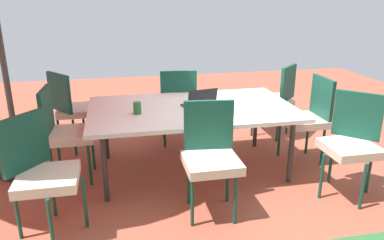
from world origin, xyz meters
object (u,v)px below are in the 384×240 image
(chair_northeast, at_px, (41,170))
(chair_southwest, at_px, (276,97))
(dining_table, at_px, (192,111))
(chair_west, at_px, (308,115))
(cup, at_px, (137,108))
(chair_north, at_px, (211,153))
(chair_northwest, at_px, (352,140))
(chair_south, at_px, (178,102))
(chair_southeast, at_px, (72,106))
(laptop, at_px, (200,103))
(chair_east, at_px, (64,129))

(chair_northeast, relative_size, chair_southwest, 1.00)
(dining_table, relative_size, chair_northeast, 2.18)
(dining_table, bearing_deg, chair_northeast, 31.97)
(chair_west, relative_size, cup, 8.26)
(chair_west, xyz_separation_m, cup, (1.91, 0.09, 0.23))
(chair_west, bearing_deg, chair_north, -58.55)
(chair_northwest, bearing_deg, dining_table, -166.04)
(chair_west, height_order, chair_north, same)
(chair_northwest, distance_m, chair_southwest, 1.59)
(chair_southwest, height_order, chair_south, same)
(chair_southeast, relative_size, chair_south, 1.00)
(chair_southwest, bearing_deg, dining_table, -13.09)
(chair_southeast, relative_size, chair_northeast, 1.00)
(dining_table, height_order, cup, cup)
(chair_northwest, height_order, chair_north, same)
(chair_west, xyz_separation_m, chair_north, (1.34, 0.79, 0.00))
(dining_table, bearing_deg, chair_south, -88.76)
(dining_table, distance_m, chair_south, 0.80)
(chair_northeast, bearing_deg, chair_north, -49.43)
(cup, bearing_deg, chair_southwest, -154.40)
(laptop, distance_m, cup, 0.66)
(dining_table, distance_m, chair_east, 1.32)
(laptop, height_order, cup, laptop)
(chair_north, height_order, chair_southeast, same)
(chair_northwest, xyz_separation_m, chair_southwest, (0.06, -1.59, 0.00))
(chair_southeast, relative_size, chair_east, 1.00)
(chair_northeast, bearing_deg, chair_east, 34.40)
(chair_southeast, bearing_deg, chair_southwest, -128.75)
(chair_north, xyz_separation_m, chair_east, (1.30, -0.87, 0.00))
(chair_northwest, height_order, cup, chair_northwest)
(chair_northwest, distance_m, chair_west, 0.77)
(chair_west, relative_size, chair_north, 1.00)
(chair_southeast, xyz_separation_m, laptop, (-1.38, 0.91, 0.22))
(chair_north, distance_m, chair_east, 1.57)
(chair_northeast, distance_m, chair_southwest, 3.15)
(dining_table, distance_m, chair_southwest, 1.53)
(chair_north, distance_m, chair_northeast, 1.37)
(chair_north, distance_m, chair_south, 1.61)
(cup, bearing_deg, chair_north, 128.83)
(chair_south, distance_m, cup, 1.09)
(laptop, bearing_deg, cup, -4.43)
(chair_west, relative_size, chair_south, 1.00)
(chair_north, bearing_deg, cup, 135.50)
(dining_table, relative_size, chair_south, 2.18)
(chair_southeast, distance_m, chair_northeast, 1.74)
(chair_west, bearing_deg, cup, -86.52)
(chair_west, bearing_deg, chair_southeast, -107.99)
(dining_table, bearing_deg, chair_east, -2.30)
(dining_table, relative_size, chair_southwest, 2.18)
(chair_west, relative_size, laptop, 2.70)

